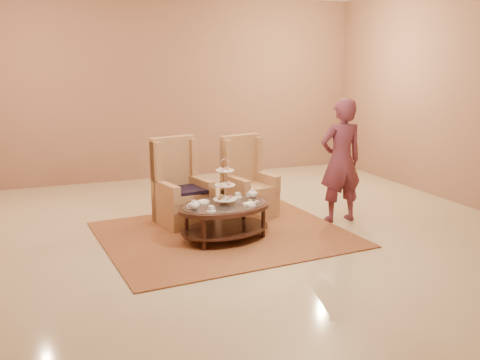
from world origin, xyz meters
name	(u,v)px	position (x,y,z in m)	size (l,w,h in m)	color
ground	(238,238)	(0.00, 0.00, 0.00)	(8.00, 8.00, 0.00)	#C4B792
ceiling	(238,238)	(0.00, 0.00, 0.00)	(8.00, 8.00, 0.02)	white
wall_back	(163,89)	(0.00, 4.00, 1.75)	(8.00, 0.04, 3.50)	#966851
rug	(224,234)	(-0.12, 0.20, 0.01)	(3.35, 2.86, 0.02)	#936034
tea_table	(225,211)	(-0.17, 0.02, 0.39)	(1.45, 1.14, 1.08)	black
armchair_left	(180,195)	(-0.52, 0.94, 0.42)	(0.81, 0.82, 1.23)	#AD7F51
armchair_right	(247,188)	(0.53, 1.00, 0.40)	(0.77, 0.79, 1.20)	#AD7F51
person	(341,161)	(1.66, 0.21, 0.89)	(0.66, 0.45, 1.78)	#5C2735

